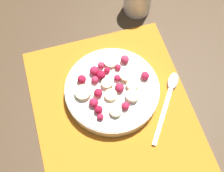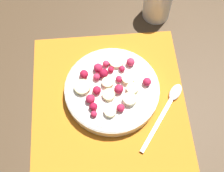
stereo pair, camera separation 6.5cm
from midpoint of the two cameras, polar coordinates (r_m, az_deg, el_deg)
ground_plane at (r=0.73m, az=2.22°, el=-5.72°), size 3.00×3.00×0.00m
placemat at (r=0.72m, az=2.22°, el=-5.63°), size 0.46×0.36×0.01m
fruit_bowl at (r=0.73m, az=2.53°, el=-0.81°), size 0.22×0.22×0.05m
spoon at (r=0.75m, az=12.86°, el=-3.37°), size 0.17×0.13×0.01m
drinking_glass at (r=0.86m, az=10.60°, el=14.70°), size 0.07×0.07×0.10m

